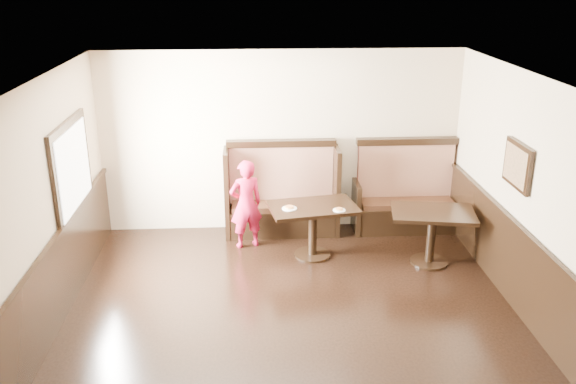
{
  "coord_description": "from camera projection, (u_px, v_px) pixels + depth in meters",
  "views": [
    {
      "loc": [
        -0.45,
        -5.53,
        3.91
      ],
      "look_at": [
        0.04,
        2.35,
        1.0
      ],
      "focal_mm": 38.0,
      "sensor_mm": 36.0,
      "label": 1
    }
  ],
  "objects": [
    {
      "name": "booth_neighbor",
      "position": [
        405.0,
        200.0,
        9.59
      ],
      "size": [
        1.65,
        0.72,
        1.45
      ],
      "color": "black",
      "rests_on": "ground"
    },
    {
      "name": "table_neighbor",
      "position": [
        432.0,
        225.0,
        8.4
      ],
      "size": [
        1.23,
        0.91,
        0.78
      ],
      "rotation": [
        0.0,
        0.0,
        -0.17
      ],
      "color": "black",
      "rests_on": "ground"
    },
    {
      "name": "pizza_plate_right",
      "position": [
        339.0,
        210.0,
        8.38
      ],
      "size": [
        0.18,
        0.18,
        0.03
      ],
      "color": "white",
      "rests_on": "table_main"
    },
    {
      "name": "room_shell",
      "position": [
        269.0,
        287.0,
        6.57
      ],
      "size": [
        7.0,
        7.0,
        7.0
      ],
      "color": "tan",
      "rests_on": "ground"
    },
    {
      "name": "table_main",
      "position": [
        313.0,
        218.0,
        8.61
      ],
      "size": [
        1.32,
        0.95,
        0.77
      ],
      "rotation": [
        0.0,
        0.0,
        0.17
      ],
      "color": "black",
      "rests_on": "ground"
    },
    {
      "name": "ground",
      "position": [
        298.0,
        354.0,
        6.56
      ],
      "size": [
        7.0,
        7.0,
        0.0
      ],
      "primitive_type": "plane",
      "color": "black",
      "rests_on": "ground"
    },
    {
      "name": "pizza_plate_left",
      "position": [
        289.0,
        208.0,
        8.44
      ],
      "size": [
        0.21,
        0.21,
        0.04
      ],
      "color": "white",
      "rests_on": "table_main"
    },
    {
      "name": "booth_main",
      "position": [
        282.0,
        200.0,
        9.46
      ],
      "size": [
        1.75,
        0.72,
        1.45
      ],
      "color": "black",
      "rests_on": "ground"
    },
    {
      "name": "child",
      "position": [
        246.0,
        204.0,
        8.89
      ],
      "size": [
        0.56,
        0.46,
        1.34
      ],
      "primitive_type": "imported",
      "rotation": [
        0.0,
        0.0,
        3.47
      ],
      "color": "#BE143A",
      "rests_on": "ground"
    }
  ]
}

